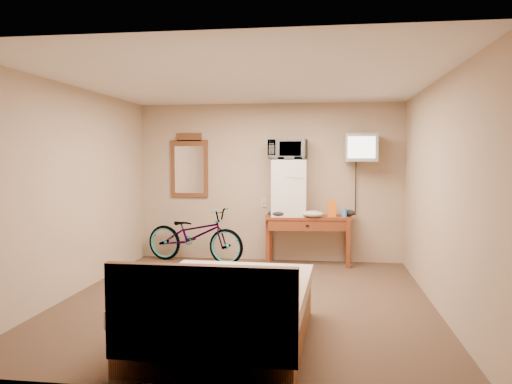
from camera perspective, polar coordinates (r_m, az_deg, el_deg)
room at (r=5.70m, az=-1.06°, el=-0.05°), size 4.60×4.64×2.50m
desk at (r=7.69m, az=5.96°, el=-3.69°), size 1.34×0.62×0.75m
mini_fridge at (r=7.70m, az=3.64°, el=0.49°), size 0.59×0.57×0.86m
microwave at (r=7.69m, az=3.66°, el=4.88°), size 0.59×0.42×0.32m
snack_bag at (r=7.65m, az=8.66°, el=-1.86°), size 0.13×0.09×0.25m
blue_cup at (r=7.65m, az=10.06°, el=-2.34°), size 0.08×0.08×0.13m
cloth_cream at (r=7.53m, az=6.51°, el=-2.51°), size 0.33×0.25×0.10m
cloth_dark_a at (r=7.56m, az=2.46°, el=-2.44°), size 0.29×0.22×0.11m
cloth_dark_b at (r=7.79m, az=10.57°, el=-2.36°), size 0.21×0.17×0.10m
crt_television at (r=7.65m, az=11.86°, el=4.98°), size 0.48×0.58×0.42m
wall_mirror at (r=8.18m, az=-7.61°, el=2.95°), size 0.61×0.04×1.04m
bicycle at (r=7.92m, az=-7.00°, el=-4.89°), size 1.73×0.92×0.86m
bed at (r=4.52m, az=-3.52°, el=-13.43°), size 1.49×1.97×0.90m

